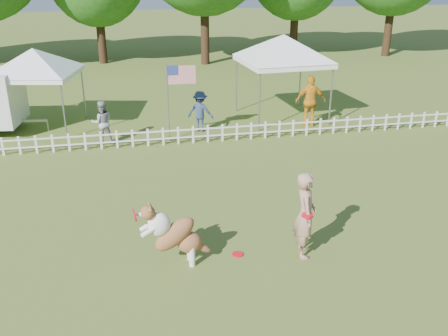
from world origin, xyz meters
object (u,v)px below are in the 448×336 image
at_px(flag_pole, 168,104).
at_px(spectator_c, 310,101).
at_px(spectator_a, 102,122).
at_px(canopy_tent_right, 282,78).
at_px(frisbee_on_turf, 238,254).
at_px(canopy_tent_left, 38,90).
at_px(spectator_b, 200,111).
at_px(handler, 305,215).
at_px(dog, 176,234).

relative_size(flag_pole, spectator_c, 1.38).
bearing_deg(spectator_c, spectator_a, 12.10).
xyz_separation_m(canopy_tent_right, spectator_c, (0.71, -1.25, -0.61)).
xyz_separation_m(frisbee_on_turf, canopy_tent_left, (-5.08, 9.87, 1.39)).
bearing_deg(spectator_b, spectator_a, 34.61).
bearing_deg(canopy_tent_right, handler, -109.10).
bearing_deg(spectator_a, spectator_c, 174.82).
relative_size(canopy_tent_right, spectator_b, 2.14).
relative_size(handler, spectator_a, 1.26).
relative_size(frisbee_on_turf, canopy_tent_left, 0.08).
xyz_separation_m(frisbee_on_turf, spectator_c, (4.57, 8.11, 0.93)).
bearing_deg(frisbee_on_turf, handler, -10.13).
xyz_separation_m(frisbee_on_turf, spectator_b, (0.53, 8.33, 0.71)).
bearing_deg(flag_pole, handler, -75.48).
distance_m(handler, spectator_c, 8.95).
relative_size(canopy_tent_right, spectator_c, 1.65).
bearing_deg(spectator_a, frisbee_on_turf, 101.86).
relative_size(dog, flag_pole, 0.53).
height_order(canopy_tent_right, spectator_c, canopy_tent_right).
xyz_separation_m(handler, frisbee_on_turf, (-1.33, 0.24, -0.90)).
distance_m(handler, canopy_tent_right, 9.95).
relative_size(spectator_a, spectator_c, 0.77).
bearing_deg(handler, flag_pole, 26.88).
height_order(spectator_b, spectator_c, spectator_c).
bearing_deg(spectator_b, dog, 101.55).
xyz_separation_m(handler, canopy_tent_left, (-6.41, 10.11, 0.49)).
height_order(spectator_a, spectator_b, spectator_b).
height_order(frisbee_on_turf, spectator_a, spectator_a).
relative_size(dog, spectator_a, 0.96).
height_order(frisbee_on_turf, spectator_b, spectator_b).
height_order(canopy_tent_left, spectator_a, canopy_tent_left).
bearing_deg(frisbee_on_turf, spectator_b, 86.34).
height_order(handler, canopy_tent_right, canopy_tent_right).
bearing_deg(spectator_c, handler, 77.50).
height_order(handler, spectator_c, spectator_c).
height_order(handler, spectator_a, handler).
bearing_deg(spectator_c, frisbee_on_turf, 69.31).
xyz_separation_m(frisbee_on_turf, flag_pole, (-0.67, 7.43, 1.29)).
height_order(frisbee_on_turf, spectator_c, spectator_c).
distance_m(frisbee_on_turf, spectator_b, 8.37).
bearing_deg(canopy_tent_right, dog, -122.80).
relative_size(frisbee_on_turf, canopy_tent_right, 0.08).
xyz_separation_m(handler, canopy_tent_right, (2.53, 9.60, 0.64)).
bearing_deg(flag_pole, dog, -94.68).
bearing_deg(flag_pole, spectator_b, 36.67).
bearing_deg(dog, frisbee_on_turf, 2.21).
bearing_deg(canopy_tent_left, dog, -57.29).
bearing_deg(spectator_c, canopy_tent_right, -51.66).
distance_m(handler, dog, 2.62).
xyz_separation_m(canopy_tent_left, spectator_a, (2.22, -2.20, -0.68)).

